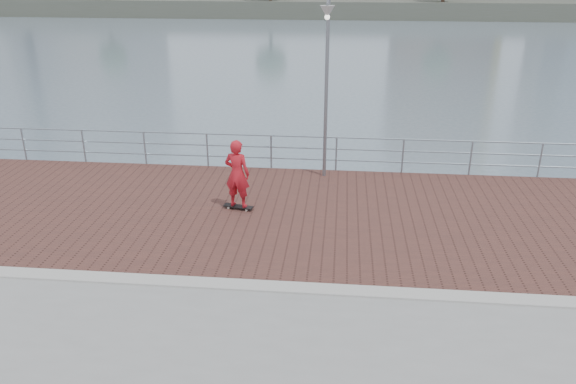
{
  "coord_description": "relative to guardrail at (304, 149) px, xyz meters",
  "views": [
    {
      "loc": [
        1.15,
        -9.71,
        6.2
      ],
      "look_at": [
        0.0,
        2.0,
        1.3
      ],
      "focal_mm": 35.0,
      "sensor_mm": 36.0,
      "label": 1
    }
  ],
  "objects": [
    {
      "name": "brick_lane",
      "position": [
        -0.0,
        -3.4,
        -0.68
      ],
      "size": [
        40.0,
        6.8,
        0.02
      ],
      "primitive_type": "cube",
      "color": "brown",
      "rests_on": "seawall"
    },
    {
      "name": "guardrail",
      "position": [
        0.0,
        0.0,
        0.0
      ],
      "size": [
        39.06,
        0.06,
        1.13
      ],
      "color": "#8C9EA8",
      "rests_on": "brick_lane"
    },
    {
      "name": "water",
      "position": [
        -0.0,
        -7.0,
        -2.69
      ],
      "size": [
        400.0,
        400.0,
        0.0
      ],
      "primitive_type": "plane",
      "color": "slate",
      "rests_on": "ground"
    },
    {
      "name": "street_lamp",
      "position": [
        0.68,
        -0.89,
        3.11
      ],
      "size": [
        0.39,
        1.14,
        5.36
      ],
      "color": "slate",
      "rests_on": "brick_lane"
    },
    {
      "name": "curb",
      "position": [
        -0.0,
        -7.0,
        -0.66
      ],
      "size": [
        40.0,
        0.4,
        0.06
      ],
      "primitive_type": "cube",
      "color": "#B7B5AD",
      "rests_on": "seawall"
    },
    {
      "name": "skateboarder",
      "position": [
        -1.5,
        -3.24,
        0.33
      ],
      "size": [
        0.75,
        0.57,
        1.84
      ],
      "primitive_type": "imported",
      "rotation": [
        0.0,
        0.0,
        2.93
      ],
      "color": "red",
      "rests_on": "skateboard"
    },
    {
      "name": "skateboard",
      "position": [
        -1.5,
        -3.24,
        -0.6
      ],
      "size": [
        0.82,
        0.36,
        0.09
      ],
      "rotation": [
        0.0,
        0.0,
        -0.21
      ],
      "color": "black",
      "rests_on": "brick_lane"
    }
  ]
}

